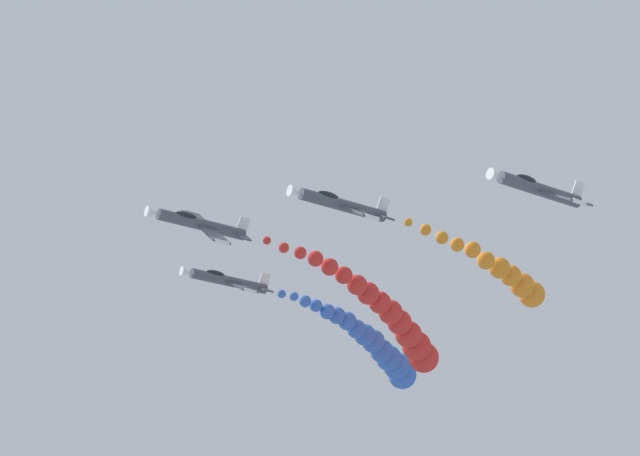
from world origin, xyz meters
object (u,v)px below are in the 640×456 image
airplane_right_inner (228,281)px  airplane_left_outer (539,189)px  airplane_lead (200,224)px  airplane_left_inner (342,205)px

airplane_right_inner → airplane_left_outer: 37.57m
airplane_lead → airplane_right_inner: 14.79m
airplane_lead → airplane_right_inner: size_ratio=1.00×
airplane_lead → airplane_left_inner: bearing=-142.5°
airplane_left_outer → airplane_lead: bearing=39.7°
airplane_lead → airplane_left_outer: (-24.32, -20.19, -0.91)m
airplane_lead → airplane_left_inner: 14.13m
airplane_left_inner → airplane_left_outer: size_ratio=1.00×
airplane_left_inner → airplane_left_outer: (-13.10, -11.59, -0.72)m
airplane_left_outer → airplane_left_inner: bearing=41.5°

